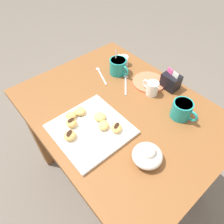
# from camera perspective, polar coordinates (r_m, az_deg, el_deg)

# --- Properties ---
(ground_plane) EXTENTS (8.00, 8.00, 0.00)m
(ground_plane) POSITION_cam_1_polar(r_m,az_deg,el_deg) (1.61, 1.43, -16.93)
(ground_plane) COLOR #665B51
(dining_table) EXTENTS (0.99, 0.76, 0.73)m
(dining_table) POSITION_cam_1_polar(r_m,az_deg,el_deg) (1.10, 1.99, -3.93)
(dining_table) COLOR brown
(dining_table) RESTS_ON ground_plane
(pastry_plate_square) EXTENTS (0.30, 0.30, 0.02)m
(pastry_plate_square) POSITION_cam_1_polar(r_m,az_deg,el_deg) (0.91, -5.89, -4.86)
(pastry_plate_square) COLOR white
(pastry_plate_square) RESTS_ON dining_table
(coffee_mug_teal_left) EXTENTS (0.13, 0.10, 0.13)m
(coffee_mug_teal_left) POSITION_cam_1_polar(r_m,az_deg,el_deg) (1.18, 1.73, 12.64)
(coffee_mug_teal_left) COLOR teal
(coffee_mug_teal_left) RESTS_ON dining_table
(coffee_mug_teal_right) EXTENTS (0.13, 0.09, 0.09)m
(coffee_mug_teal_right) POSITION_cam_1_polar(r_m,az_deg,el_deg) (0.98, 18.89, 0.68)
(coffee_mug_teal_right) COLOR teal
(coffee_mug_teal_right) RESTS_ON dining_table
(cream_pitcher_white) EXTENTS (0.10, 0.06, 0.07)m
(cream_pitcher_white) POSITION_cam_1_polar(r_m,az_deg,el_deg) (1.06, 11.09, 6.64)
(cream_pitcher_white) COLOR white
(cream_pitcher_white) RESTS_ON dining_table
(sugar_caddy) EXTENTS (0.09, 0.07, 0.11)m
(sugar_caddy) POSITION_cam_1_polar(r_m,az_deg,el_deg) (1.12, 16.00, 8.20)
(sugar_caddy) COLOR black
(sugar_caddy) RESTS_ON dining_table
(ice_cream_bowl) EXTENTS (0.12, 0.12, 0.09)m
(ice_cream_bowl) POSITION_cam_1_polar(r_m,az_deg,el_deg) (0.81, 9.82, -11.68)
(ice_cream_bowl) COLOR white
(ice_cream_bowl) RESTS_ON dining_table
(chocolate_sauce_pitcher) EXTENTS (0.09, 0.05, 0.06)m
(chocolate_sauce_pitcher) POSITION_cam_1_polar(r_m,az_deg,el_deg) (1.26, 3.27, 14.24)
(chocolate_sauce_pitcher) COLOR white
(chocolate_sauce_pitcher) RESTS_ON dining_table
(saucer_coral_left) EXTENTS (0.18, 0.18, 0.01)m
(saucer_coral_left) POSITION_cam_1_polar(r_m,az_deg,el_deg) (1.15, 10.16, 8.19)
(saucer_coral_left) COLOR #E5704C
(saucer_coral_left) RESTS_ON dining_table
(loose_spoon_near_saucer) EXTENTS (0.13, 0.11, 0.01)m
(loose_spoon_near_saucer) POSITION_cam_1_polar(r_m,az_deg,el_deg) (1.13, 3.79, 8.20)
(loose_spoon_near_saucer) COLOR silver
(loose_spoon_near_saucer) RESTS_ON dining_table
(loose_spoon_by_plate) EXTENTS (0.16, 0.07, 0.01)m
(loose_spoon_by_plate) POSITION_cam_1_polar(r_m,az_deg,el_deg) (1.19, -3.25, 10.57)
(loose_spoon_by_plate) COLOR silver
(loose_spoon_by_plate) RESTS_ON dining_table
(beignet_0) EXTENTS (0.07, 0.07, 0.03)m
(beignet_0) POSITION_cam_1_polar(r_m,az_deg,el_deg) (0.87, -11.72, -6.37)
(beignet_0) COLOR #E5B260
(beignet_0) RESTS_ON pastry_plate_square
(chocolate_drizzle_0) EXTENTS (0.03, 0.04, 0.00)m
(chocolate_drizzle_0) POSITION_cam_1_polar(r_m,az_deg,el_deg) (0.86, -11.90, -5.68)
(chocolate_drizzle_0) COLOR black
(chocolate_drizzle_0) RESTS_ON beignet_0
(beignet_1) EXTENTS (0.07, 0.07, 0.03)m
(beignet_1) POSITION_cam_1_polar(r_m,az_deg,el_deg) (0.92, -3.37, -1.34)
(beignet_1) COLOR #E5B260
(beignet_1) RESTS_ON pastry_plate_square
(beignet_2) EXTENTS (0.07, 0.07, 0.03)m
(beignet_2) POSITION_cam_1_polar(r_m,az_deg,el_deg) (0.95, -8.93, 0.24)
(beignet_2) COLOR #E5B260
(beignet_2) RESTS_ON pastry_plate_square
(beignet_3) EXTENTS (0.07, 0.07, 0.03)m
(beignet_3) POSITION_cam_1_polar(r_m,az_deg,el_deg) (0.88, 1.23, -4.40)
(beignet_3) COLOR #E5B260
(beignet_3) RESTS_ON pastry_plate_square
(chocolate_drizzle_3) EXTENTS (0.03, 0.04, 0.00)m
(chocolate_drizzle_3) POSITION_cam_1_polar(r_m,az_deg,el_deg) (0.87, 1.25, -3.77)
(chocolate_drizzle_3) COLOR black
(chocolate_drizzle_3) RESTS_ON beignet_3
(beignet_4) EXTENTS (0.07, 0.07, 0.03)m
(beignet_4) POSITION_cam_1_polar(r_m,az_deg,el_deg) (0.89, -2.37, -3.78)
(beignet_4) COLOR #E5B260
(beignet_4) RESTS_ON pastry_plate_square
(beignet_5) EXTENTS (0.05, 0.05, 0.04)m
(beignet_5) POSITION_cam_1_polar(r_m,az_deg,el_deg) (0.91, -11.23, -2.98)
(beignet_5) COLOR #E5B260
(beignet_5) RESTS_ON pastry_plate_square
(chocolate_drizzle_5) EXTENTS (0.02, 0.03, 0.00)m
(chocolate_drizzle_5) POSITION_cam_1_polar(r_m,az_deg,el_deg) (0.90, -11.40, -2.22)
(chocolate_drizzle_5) COLOR black
(chocolate_drizzle_5) RESTS_ON beignet_5
(beignet_6) EXTENTS (0.06, 0.06, 0.03)m
(beignet_6) POSITION_cam_1_polar(r_m,az_deg,el_deg) (0.94, -11.38, -0.91)
(beignet_6) COLOR #E5B260
(beignet_6) RESTS_ON pastry_plate_square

